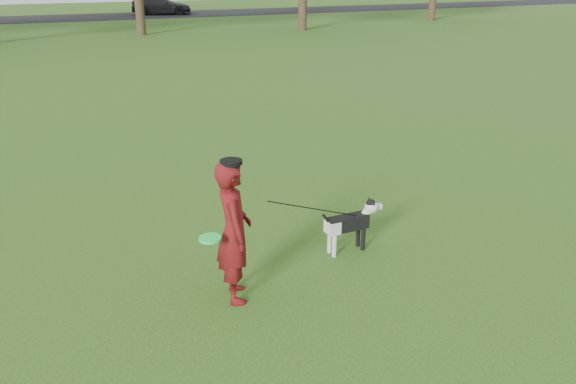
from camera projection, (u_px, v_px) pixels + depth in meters
ground at (277, 275)px, 6.58m from camera, size 120.00×120.00×0.00m
road at (46, 19)px, 40.11m from camera, size 120.00×7.00×0.02m
man at (234, 232)px, 5.87m from camera, size 0.49×0.64×1.57m
dog at (352, 221)px, 7.03m from camera, size 0.88×0.18×0.67m
car_right at (161, 6)px, 43.21m from camera, size 4.87×3.24×1.31m
man_held_items at (318, 209)px, 6.46m from camera, size 2.24×0.62×1.13m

